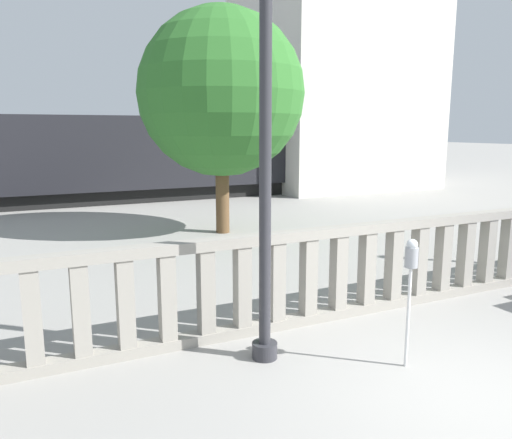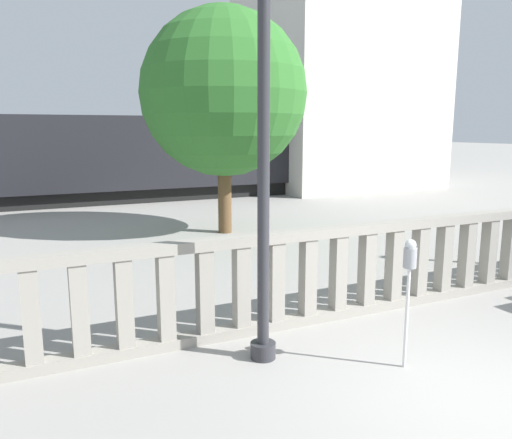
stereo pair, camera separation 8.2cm
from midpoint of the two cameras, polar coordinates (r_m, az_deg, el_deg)
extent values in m
plane|color=gray|center=(6.07, 24.26, -18.34)|extent=(160.00, 160.00, 0.00)
cube|color=gray|center=(7.80, 9.54, -10.45)|extent=(17.65, 0.24, 0.14)
cube|color=gray|center=(7.45, 9.83, -1.32)|extent=(17.65, 0.24, 0.14)
cube|color=gray|center=(6.36, -23.97, -10.06)|extent=(0.20, 0.20, 1.12)
cube|color=gray|center=(6.38, -19.19, -9.66)|extent=(0.20, 0.20, 1.12)
cube|color=gray|center=(6.44, -14.48, -9.21)|extent=(0.20, 0.20, 1.12)
cube|color=gray|center=(6.54, -9.90, -8.72)|extent=(0.20, 0.20, 1.12)
cube|color=gray|center=(6.69, -5.51, -8.19)|extent=(0.20, 0.20, 1.12)
cube|color=gray|center=(6.87, -1.34, -7.64)|extent=(0.20, 0.20, 1.12)
cube|color=gray|center=(7.08, 2.59, -7.08)|extent=(0.20, 0.20, 1.12)
cube|color=gray|center=(7.33, 6.27, -6.53)|extent=(0.20, 0.20, 1.12)
cube|color=gray|center=(7.60, 9.68, -5.99)|extent=(0.20, 0.20, 1.12)
cube|color=gray|center=(7.90, 12.84, -5.48)|extent=(0.20, 0.20, 1.12)
cube|color=gray|center=(8.23, 15.75, -4.98)|extent=(0.20, 0.20, 1.12)
cube|color=gray|center=(8.57, 18.44, -4.52)|extent=(0.20, 0.20, 1.12)
cube|color=gray|center=(8.93, 20.90, -4.08)|extent=(0.20, 0.20, 1.12)
cube|color=gray|center=(9.31, 23.17, -3.67)|extent=(0.20, 0.20, 1.12)
cube|color=gray|center=(9.70, 25.26, -3.29)|extent=(0.20, 0.20, 1.12)
cube|color=gray|center=(10.10, 27.19, -2.94)|extent=(0.20, 0.20, 1.12)
cylinder|color=#2D2D33|center=(6.43, 1.19, -14.71)|extent=(0.32, 0.32, 0.20)
cylinder|color=#2D2D33|center=(5.83, 1.28, 8.01)|extent=(0.14, 0.14, 4.77)
cylinder|color=silver|center=(6.27, 17.19, -10.71)|extent=(0.04, 0.04, 1.23)
cylinder|color=gray|center=(6.05, 17.56, -4.19)|extent=(0.15, 0.15, 0.24)
sphere|color=#B2B7BC|center=(6.02, 17.64, -2.79)|extent=(0.13, 0.13, 0.13)
cube|color=black|center=(20.39, -21.49, 2.44)|extent=(20.07, 2.41, 0.55)
cube|color=black|center=(20.25, -21.80, 7.07)|extent=(20.48, 3.01, 2.75)
cube|color=black|center=(22.49, 1.23, 12.31)|extent=(3.00, 2.71, 0.60)
cube|color=beige|center=(26.15, 9.30, 20.75)|extent=(8.03, 7.72, 15.21)
cylinder|color=brown|center=(13.64, -3.42, 2.86)|extent=(0.37, 0.37, 2.10)
sphere|color=#2D6B28|center=(13.55, -3.55, 14.25)|extent=(4.39, 4.39, 4.39)
camera|label=1|loc=(0.04, -89.70, 0.05)|focal=35.00mm
camera|label=2|loc=(0.04, 90.30, -0.05)|focal=35.00mm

